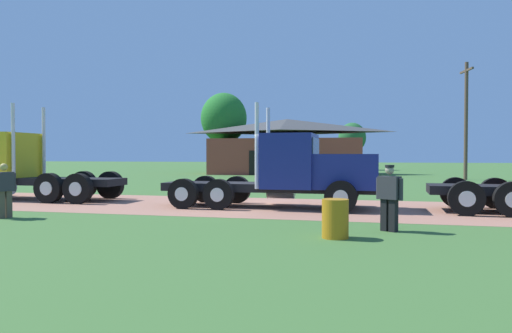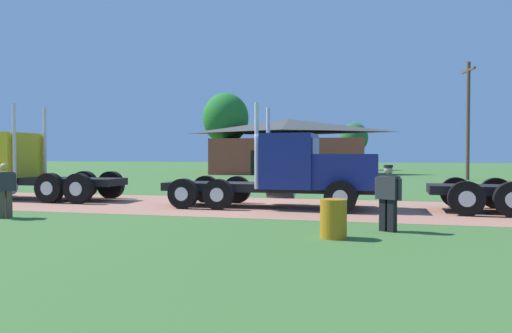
# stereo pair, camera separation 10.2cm
# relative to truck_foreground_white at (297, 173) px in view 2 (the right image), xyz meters

# --- Properties ---
(ground_plane) EXTENTS (200.00, 200.00, 0.00)m
(ground_plane) POSITION_rel_truck_foreground_white_xyz_m (-1.18, 0.17, -1.22)
(ground_plane) COLOR #3D662E
(dirt_track) EXTENTS (120.00, 6.34, 0.01)m
(dirt_track) POSITION_rel_truck_foreground_white_xyz_m (-1.18, 0.17, -1.21)
(dirt_track) COLOR #A26D58
(dirt_track) RESTS_ON ground_plane
(truck_foreground_white) EXTENTS (7.52, 2.60, 3.54)m
(truck_foreground_white) POSITION_rel_truck_foreground_white_xyz_m (0.00, 0.00, 0.00)
(truck_foreground_white) COLOR black
(truck_foreground_white) RESTS_ON ground_plane
(truck_near_right) EXTENTS (7.95, 2.63, 3.84)m
(truck_near_right) POSITION_rel_truck_foreground_white_xyz_m (-12.15, 0.54, 0.10)
(truck_near_right) COLOR black
(truck_near_right) RESTS_ON ground_plane
(visitor_standing_near) EXTENTS (0.61, 0.48, 1.58)m
(visitor_standing_near) POSITION_rel_truck_foreground_white_xyz_m (2.87, -4.37, -0.35)
(visitor_standing_near) COLOR #2D2D33
(visitor_standing_near) RESTS_ON ground_plane
(visitor_by_barrel) EXTENTS (0.42, 0.64, 1.58)m
(visitor_by_barrel) POSITION_rel_truck_foreground_white_xyz_m (-7.82, -4.52, -0.36)
(visitor_by_barrel) COLOR #2D2D33
(visitor_by_barrel) RESTS_ON ground_plane
(steel_barrel) EXTENTS (0.58, 0.58, 0.85)m
(steel_barrel) POSITION_rel_truck_foreground_white_xyz_m (1.68, -5.59, -0.79)
(steel_barrel) COLOR #B27214
(steel_barrel) RESTS_ON ground_plane
(shed_building) EXTENTS (15.10, 9.08, 5.28)m
(shed_building) POSITION_rel_truck_foreground_white_xyz_m (-5.34, 29.05, 1.34)
(shed_building) COLOR #973F31
(shed_building) RESTS_ON ground_plane
(utility_pole_near) EXTENTS (0.56, 2.19, 8.54)m
(utility_pole_near) POSITION_rel_truck_foreground_white_xyz_m (9.24, 20.96, 3.31)
(utility_pole_near) COLOR #4F3D2F
(utility_pole_near) RESTS_ON ground_plane
(tree_left) EXTENTS (4.84, 4.84, 8.36)m
(tree_left) POSITION_rel_truck_foreground_white_xyz_m (-12.56, 31.73, 4.46)
(tree_left) COLOR #513823
(tree_left) RESTS_ON ground_plane
(tree_mid) EXTENTS (3.31, 3.31, 5.71)m
(tree_mid) POSITION_rel_truck_foreground_white_xyz_m (0.38, 42.23, 2.65)
(tree_mid) COLOR #513823
(tree_mid) RESTS_ON ground_plane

